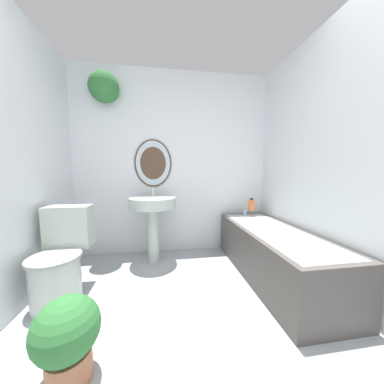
{
  "coord_description": "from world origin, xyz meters",
  "views": [
    {
      "loc": [
        -0.16,
        -0.33,
        1.08
      ],
      "look_at": [
        0.11,
        1.42,
        0.9
      ],
      "focal_mm": 18.0,
      "sensor_mm": 36.0,
      "label": 1
    }
  ],
  "objects_px": {
    "pedestal_sink": "(153,210)",
    "shampoo_bottle": "(251,205)",
    "bathtub": "(272,252)",
    "potted_plant": "(67,336)",
    "toilet": "(61,260)"
  },
  "relations": [
    {
      "from": "potted_plant",
      "to": "toilet",
      "type": "bearing_deg",
      "value": 116.89
    },
    {
      "from": "bathtub",
      "to": "pedestal_sink",
      "type": "bearing_deg",
      "value": 156.81
    },
    {
      "from": "toilet",
      "to": "potted_plant",
      "type": "distance_m",
      "value": 0.83
    },
    {
      "from": "toilet",
      "to": "shampoo_bottle",
      "type": "distance_m",
      "value": 2.16
    },
    {
      "from": "toilet",
      "to": "bathtub",
      "type": "relative_size",
      "value": 0.49
    },
    {
      "from": "pedestal_sink",
      "to": "bathtub",
      "type": "relative_size",
      "value": 0.56
    },
    {
      "from": "pedestal_sink",
      "to": "potted_plant",
      "type": "height_order",
      "value": "pedestal_sink"
    },
    {
      "from": "bathtub",
      "to": "shampoo_bottle",
      "type": "distance_m",
      "value": 0.73
    },
    {
      "from": "shampoo_bottle",
      "to": "potted_plant",
      "type": "distance_m",
      "value": 2.2
    },
    {
      "from": "pedestal_sink",
      "to": "potted_plant",
      "type": "relative_size",
      "value": 1.95
    },
    {
      "from": "bathtub",
      "to": "potted_plant",
      "type": "distance_m",
      "value": 1.78
    },
    {
      "from": "pedestal_sink",
      "to": "shampoo_bottle",
      "type": "xyz_separation_m",
      "value": [
        1.28,
        0.08,
        0.02
      ]
    },
    {
      "from": "shampoo_bottle",
      "to": "potted_plant",
      "type": "relative_size",
      "value": 0.37
    },
    {
      "from": "pedestal_sink",
      "to": "potted_plant",
      "type": "bearing_deg",
      "value": -105.83
    },
    {
      "from": "potted_plant",
      "to": "pedestal_sink",
      "type": "bearing_deg",
      "value": 74.17
    }
  ]
}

